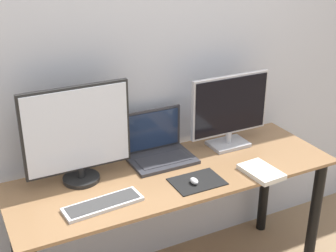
# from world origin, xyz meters

# --- Properties ---
(wall_back) EXTENTS (7.00, 0.05, 2.50)m
(wall_back) POSITION_xyz_m (0.00, 0.65, 1.25)
(wall_back) COLOR silver
(wall_back) RESTS_ON ground_plane
(desk) EXTENTS (1.73, 0.59, 0.76)m
(desk) POSITION_xyz_m (0.00, 0.29, 0.60)
(desk) COLOR olive
(desk) RESTS_ON ground_plane
(monitor_left) EXTENTS (0.53, 0.19, 0.50)m
(monitor_left) POSITION_xyz_m (-0.46, 0.43, 1.02)
(monitor_left) COLOR black
(monitor_left) RESTS_ON desk
(monitor_right) EXTENTS (0.48, 0.16, 0.42)m
(monitor_right) POSITION_xyz_m (0.42, 0.43, 0.98)
(monitor_right) COLOR #B2B2B7
(monitor_right) RESTS_ON desk
(laptop) EXTENTS (0.35, 0.25, 0.26)m
(laptop) POSITION_xyz_m (-0.01, 0.48, 0.83)
(laptop) COLOR #333338
(laptop) RESTS_ON desk
(keyboard) EXTENTS (0.38, 0.15, 0.02)m
(keyboard) POSITION_xyz_m (-0.44, 0.16, 0.77)
(keyboard) COLOR silver
(keyboard) RESTS_ON desk
(mousepad) EXTENTS (0.26, 0.18, 0.00)m
(mousepad) POSITION_xyz_m (0.05, 0.15, 0.77)
(mousepad) COLOR black
(mousepad) RESTS_ON desk
(mouse) EXTENTS (0.03, 0.06, 0.03)m
(mouse) POSITION_xyz_m (0.03, 0.14, 0.78)
(mouse) COLOR silver
(mouse) RESTS_ON mousepad
(book) EXTENTS (0.16, 0.23, 0.03)m
(book) POSITION_xyz_m (0.39, 0.07, 0.78)
(book) COLOR silver
(book) RESTS_ON desk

